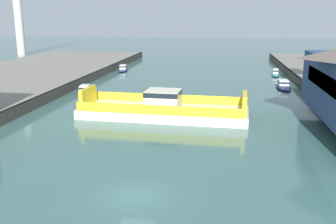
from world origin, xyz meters
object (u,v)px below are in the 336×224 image
(moored_boat_near_left, at_px, (283,85))
(moored_boat_mid_right, at_px, (123,69))
(moored_boat_mid_left, at_px, (276,73))
(moored_boat_far_left, at_px, (86,90))
(chain_ferry, at_px, (163,109))
(smokestack_distant_a, at_px, (17,4))

(moored_boat_near_left, bearing_deg, moored_boat_mid_right, 153.52)
(moored_boat_mid_left, distance_m, moored_boat_far_left, 39.65)
(moored_boat_near_left, distance_m, moored_boat_far_left, 33.32)
(moored_boat_mid_left, bearing_deg, moored_boat_far_left, -145.12)
(chain_ferry, height_order, moored_boat_mid_left, chain_ferry)
(moored_boat_mid_left, height_order, moored_boat_far_left, moored_boat_mid_left)
(moored_boat_near_left, height_order, moored_boat_far_left, moored_boat_near_left)
(moored_boat_mid_left, xyz_separation_m, smokestack_distant_a, (-74.63, 34.02, 15.09))
(moored_boat_near_left, bearing_deg, smokestack_distant_a, 147.19)
(moored_boat_mid_left, height_order, smokestack_distant_a, smokestack_distant_a)
(moored_boat_far_left, bearing_deg, smokestack_distant_a, 126.60)
(chain_ferry, height_order, moored_boat_near_left, chain_ferry)
(moored_boat_mid_left, distance_m, smokestack_distant_a, 83.40)
(chain_ferry, distance_m, smokestack_distant_a, 91.29)
(smokestack_distant_a, bearing_deg, moored_boat_mid_right, -37.20)
(moored_boat_mid_left, relative_size, moored_boat_mid_right, 0.86)
(moored_boat_far_left, bearing_deg, moored_boat_mid_left, 34.88)
(moored_boat_near_left, height_order, moored_boat_mid_right, moored_boat_mid_right)
(chain_ferry, height_order, moored_boat_mid_right, chain_ferry)
(smokestack_distant_a, bearing_deg, moored_boat_mid_left, -24.51)
(moored_boat_near_left, bearing_deg, moored_boat_mid_left, 88.34)
(moored_boat_far_left, bearing_deg, moored_boat_mid_right, 90.96)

